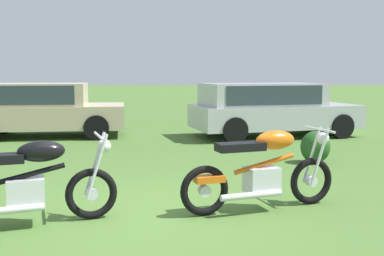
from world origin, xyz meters
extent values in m
plane|color=#476B2D|center=(0.00, 0.00, 0.00)|extent=(120.00, 120.00, 0.00)
torus|color=black|center=(-0.67, -0.16, 0.30)|extent=(0.60, 0.27, 0.60)
cylinder|color=silver|center=(-0.67, -0.16, 0.30)|extent=(0.16, 0.14, 0.14)
cylinder|color=silver|center=(-0.64, -0.06, 0.64)|extent=(0.27, 0.12, 0.75)
cylinder|color=silver|center=(-0.58, -0.23, 0.64)|extent=(0.27, 0.12, 0.75)
cube|color=silver|center=(-1.35, -0.39, 0.38)|extent=(0.47, 0.41, 0.32)
cylinder|color=black|center=(-1.32, -0.38, 0.58)|extent=(0.79, 0.31, 0.23)
ellipsoid|color=black|center=(-1.18, -0.33, 0.84)|extent=(0.58, 0.41, 0.24)
cylinder|color=silver|center=(-0.57, -0.13, 0.98)|extent=(0.23, 0.62, 0.03)
sphere|color=silver|center=(-0.51, -0.11, 0.86)|extent=(0.20, 0.20, 0.16)
cylinder|color=silver|center=(-1.51, -0.61, 0.24)|extent=(0.79, 0.33, 0.08)
torus|color=black|center=(2.08, 0.42, 0.31)|extent=(0.61, 0.28, 0.61)
torus|color=black|center=(0.66, -0.06, 0.31)|extent=(0.61, 0.28, 0.61)
cylinder|color=silver|center=(2.08, 0.42, 0.31)|extent=(0.16, 0.14, 0.14)
cylinder|color=silver|center=(0.66, -0.06, 0.31)|extent=(0.16, 0.14, 0.14)
cylinder|color=silver|center=(2.11, 0.52, 0.64)|extent=(0.27, 0.12, 0.75)
cylinder|color=silver|center=(2.17, 0.35, 0.64)|extent=(0.27, 0.12, 0.75)
cube|color=silver|center=(1.39, 0.19, 0.38)|extent=(0.47, 0.41, 0.32)
cylinder|color=orange|center=(1.42, 0.19, 0.58)|extent=(0.79, 0.32, 0.23)
ellipsoid|color=orange|center=(1.56, 0.24, 0.87)|extent=(0.58, 0.41, 0.24)
cube|color=black|center=(1.11, 0.09, 0.81)|extent=(0.65, 0.42, 0.10)
cube|color=orange|center=(0.72, -0.04, 0.45)|extent=(0.40, 0.28, 0.08)
cylinder|color=silver|center=(2.18, 0.45, 0.98)|extent=(0.23, 0.62, 0.03)
sphere|color=silver|center=(2.23, 0.47, 0.86)|extent=(0.20, 0.20, 0.16)
cylinder|color=silver|center=(1.23, -0.04, 0.24)|extent=(0.78, 0.33, 0.08)
cube|color=#BCAD8C|center=(-3.24, 7.00, 0.55)|extent=(4.28, 2.35, 0.60)
cube|color=#BCAD8C|center=(-3.64, 6.95, 1.13)|extent=(3.05, 2.01, 0.60)
cube|color=#2D3842|center=(-3.64, 6.95, 1.15)|extent=(2.62, 2.00, 0.48)
cylinder|color=black|center=(-2.02, 8.03, 0.32)|extent=(0.66, 0.30, 0.64)
cylinder|color=black|center=(-1.80, 6.31, 0.32)|extent=(0.66, 0.30, 0.64)
cylinder|color=black|center=(-4.68, 7.69, 0.32)|extent=(0.66, 0.30, 0.64)
cube|color=#B2B5BA|center=(2.89, 6.94, 0.55)|extent=(4.71, 2.91, 0.60)
cube|color=#B2B5BA|center=(2.50, 6.84, 1.13)|extent=(3.39, 2.39, 0.60)
cube|color=#2D3842|center=(2.50, 6.84, 1.15)|extent=(2.95, 2.31, 0.48)
cylinder|color=black|center=(4.11, 8.16, 0.32)|extent=(0.67, 0.38, 0.64)
cylinder|color=black|center=(4.55, 6.48, 0.32)|extent=(0.67, 0.38, 0.64)
cylinder|color=black|center=(1.23, 7.40, 0.32)|extent=(0.67, 0.38, 0.64)
cylinder|color=black|center=(1.67, 5.72, 0.32)|extent=(0.67, 0.38, 0.64)
ellipsoid|color=#234F1E|center=(2.93, 3.20, 0.31)|extent=(0.56, 0.53, 0.61)
camera|label=1|loc=(0.41, -5.49, 1.71)|focal=43.46mm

